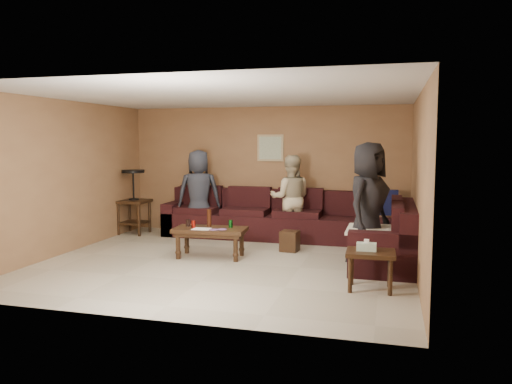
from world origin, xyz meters
TOP-DOWN VIEW (x-y plane):
  - room at (0.00, 0.00)m, footprint 5.60×5.50m
  - sectional_sofa at (0.81, 1.52)m, footprint 4.65×2.90m
  - coffee_table at (-0.35, 0.27)m, footprint 1.17×0.64m
  - end_table_left at (-2.51, 1.79)m, footprint 0.56×0.56m
  - side_table_right at (2.16, -0.83)m, footprint 0.60×0.50m
  - waste_bin at (0.78, 1.05)m, footprint 0.31×0.31m
  - wall_art at (0.10, 2.48)m, footprint 0.52×0.04m
  - person_left at (-1.16, 1.85)m, footprint 0.95×0.78m
  - person_middle at (0.62, 1.92)m, footprint 0.87×0.73m
  - person_right at (2.08, 0.28)m, footprint 0.88×1.05m

SIDE VIEW (x-z plane):
  - waste_bin at x=0.78m, z-range 0.00..0.34m
  - sectional_sofa at x=0.81m, z-range -0.16..0.81m
  - coffee_table at x=-0.35m, z-range 0.02..0.78m
  - side_table_right at x=2.16m, z-range 0.10..0.74m
  - end_table_left at x=-2.51m, z-range 0.03..1.30m
  - person_middle at x=0.62m, z-range 0.00..1.58m
  - person_left at x=-1.16m, z-range 0.00..1.67m
  - person_right at x=2.08m, z-range 0.00..1.82m
  - room at x=0.00m, z-range 0.41..2.91m
  - wall_art at x=0.10m, z-range 1.44..1.96m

